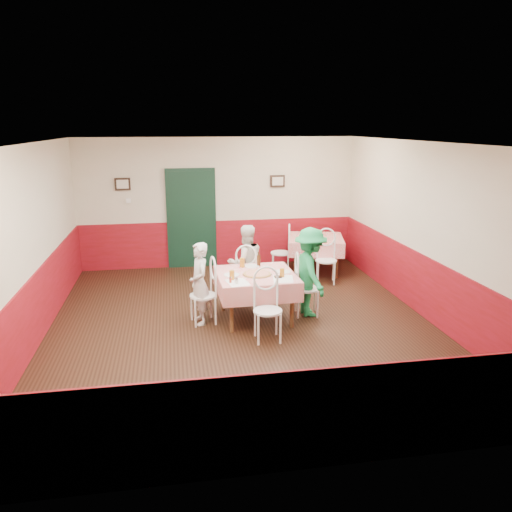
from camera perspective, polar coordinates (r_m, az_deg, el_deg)
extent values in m
plane|color=black|center=(7.96, -1.61, -7.76)|extent=(7.00, 7.00, 0.00)
plane|color=white|center=(7.36, -1.77, 12.82)|extent=(7.00, 7.00, 0.00)
cube|color=beige|center=(10.95, -4.30, 6.09)|extent=(6.00, 0.10, 2.80)
cube|color=beige|center=(4.25, 5.10, -8.18)|extent=(6.00, 0.10, 2.80)
cube|color=beige|center=(7.72, -24.31, 1.10)|extent=(0.10, 7.00, 2.80)
cube|color=beige|center=(8.48, 18.83, 2.77)|extent=(0.10, 7.00, 2.80)
cube|color=maroon|center=(11.11, -4.20, 1.49)|extent=(6.00, 0.03, 1.00)
cube|color=maroon|center=(4.69, 4.78, -18.28)|extent=(6.00, 0.03, 1.00)
cube|color=maroon|center=(7.96, -23.52, -5.20)|extent=(0.03, 7.00, 1.00)
cube|color=maroon|center=(8.70, 18.25, -3.04)|extent=(0.03, 7.00, 1.00)
cube|color=black|center=(10.92, -7.38, 4.13)|extent=(0.96, 0.06, 2.10)
cube|color=black|center=(10.84, -15.00, 7.94)|extent=(0.32, 0.03, 0.26)
cube|color=black|center=(11.05, 2.48, 8.55)|extent=(0.32, 0.03, 0.26)
cube|color=white|center=(10.88, -14.35, 6.14)|extent=(0.10, 0.03, 0.10)
cube|color=red|center=(8.04, 0.00, -4.65)|extent=(1.26, 1.26, 0.77)
cube|color=red|center=(10.64, 6.78, 0.13)|extent=(1.36, 1.36, 0.77)
cylinder|color=#B74723|center=(7.86, 0.13, -2.06)|extent=(0.45, 0.45, 0.03)
cylinder|color=white|center=(7.84, -2.80, -2.18)|extent=(0.26, 0.26, 0.01)
cylinder|color=white|center=(8.00, 3.09, -1.82)|extent=(0.26, 0.26, 0.01)
cylinder|color=white|center=(8.31, -0.46, -1.17)|extent=(0.26, 0.26, 0.01)
cylinder|color=#BF7219|center=(7.61, -2.77, -2.20)|extent=(0.08, 0.08, 0.14)
cylinder|color=#BF7219|center=(7.75, 2.99, -1.92)|extent=(0.07, 0.07, 0.13)
cylinder|color=#BF7219|center=(8.27, -1.59, -0.75)|extent=(0.09, 0.09, 0.15)
cylinder|color=#381C0A|center=(8.31, 0.31, -0.43)|extent=(0.06, 0.06, 0.22)
cylinder|color=silver|center=(7.44, -2.33, -2.81)|extent=(0.04, 0.04, 0.09)
cylinder|color=silver|center=(7.41, -2.18, -2.88)|extent=(0.04, 0.04, 0.09)
cylinder|color=#B23319|center=(7.47, -2.94, -2.75)|extent=(0.04, 0.04, 0.09)
cube|color=white|center=(7.49, -2.12, -3.03)|extent=(0.36, 0.44, 0.00)
cube|color=white|center=(7.67, 3.13, -2.62)|extent=(0.37, 0.45, 0.00)
cube|color=black|center=(7.73, 2.53, -2.39)|extent=(0.11, 0.09, 0.02)
imported|color=gray|center=(7.83, -6.48, -3.15)|extent=(0.40, 0.53, 1.31)
imported|color=gray|center=(8.79, -1.17, -0.82)|extent=(0.76, 0.65, 1.37)
imported|color=gray|center=(8.15, 6.22, -1.84)|extent=(0.61, 0.98, 1.46)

